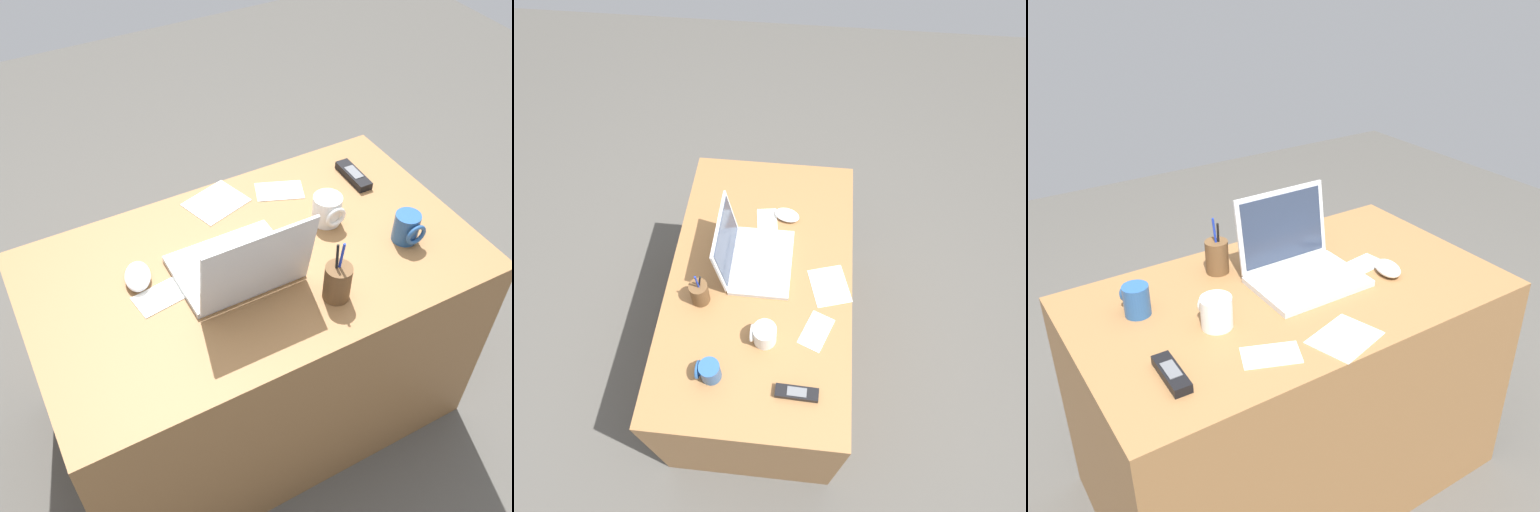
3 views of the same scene
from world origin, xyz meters
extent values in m
plane|color=#4C4944|center=(0.00, 0.00, 0.00)|extent=(6.00, 6.00, 0.00)
cube|color=olive|center=(0.00, 0.00, 0.36)|extent=(1.23, 0.71, 0.71)
cube|color=silver|center=(0.06, 0.00, 0.72)|extent=(0.31, 0.23, 0.02)
cube|color=silver|center=(0.06, 0.02, 0.73)|extent=(0.26, 0.12, 0.00)
cube|color=silver|center=(0.06, -0.07, 0.73)|extent=(0.09, 0.05, 0.00)
cube|color=silver|center=(0.06, 0.14, 0.85)|extent=(0.30, 0.04, 0.23)
cube|color=#283347|center=(0.06, 0.13, 0.85)|extent=(0.28, 0.03, 0.20)
ellipsoid|color=white|center=(0.30, -0.08, 0.73)|extent=(0.10, 0.12, 0.03)
cylinder|color=white|center=(-0.26, -0.04, 0.76)|extent=(0.08, 0.08, 0.09)
torus|color=white|center=(-0.26, 0.00, 0.76)|extent=(0.06, 0.01, 0.06)
cylinder|color=#26518C|center=(-0.41, 0.12, 0.76)|extent=(0.07, 0.07, 0.09)
torus|color=#26518C|center=(-0.41, 0.16, 0.76)|extent=(0.06, 0.01, 0.06)
cube|color=black|center=(-0.44, -0.17, 0.73)|extent=(0.05, 0.15, 0.02)
cube|color=#595B60|center=(-0.44, -0.17, 0.74)|extent=(0.03, 0.07, 0.00)
cylinder|color=brown|center=(-0.12, 0.21, 0.77)|extent=(0.07, 0.07, 0.10)
cylinder|color=#1933B2|center=(-0.13, 0.21, 0.81)|extent=(0.02, 0.01, 0.16)
cylinder|color=black|center=(-0.12, 0.21, 0.81)|extent=(0.02, 0.03, 0.15)
cube|color=white|center=(0.25, 0.00, 0.72)|extent=(0.18, 0.11, 0.00)
cube|color=white|center=(-0.01, -0.27, 0.72)|extent=(0.20, 0.18, 0.00)
cube|color=white|center=(-0.21, -0.23, 0.72)|extent=(0.17, 0.13, 0.00)
camera|label=1|loc=(0.55, 1.03, 1.89)|focal=42.91mm
camera|label=2|loc=(-0.92, -0.13, 2.27)|focal=32.56mm
camera|label=3|loc=(-0.82, -1.21, 1.60)|focal=41.58mm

